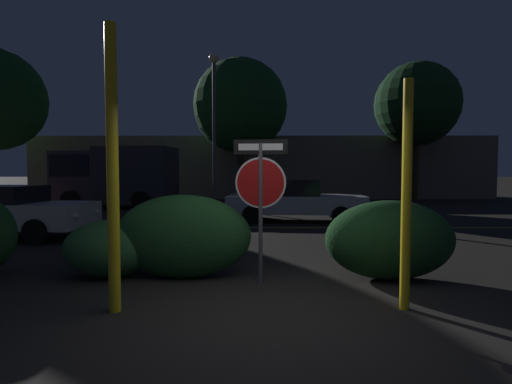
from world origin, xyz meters
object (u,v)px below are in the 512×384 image
Objects in this scene: yellow_pole_right at (406,195)px; hedge_bush_1 at (110,248)px; delivery_truck at (113,174)px; tree_1 at (240,106)px; hedge_bush_2 at (183,236)px; hedge_bush_3 at (389,240)px; street_lamp at (214,109)px; passing_car_2 at (295,200)px; yellow_pole_left at (113,169)px; passing_car_1 at (8,211)px; stop_sign at (261,183)px; tree_0 at (417,104)px.

yellow_pole_right is 1.91× the size of hedge_bush_1.
tree_1 is at bearing -51.34° from delivery_truck.
hedge_bush_1 is at bearing 175.36° from hedge_bush_2.
hedge_bush_3 is 13.25m from street_lamp.
yellow_pole_right is 18.41m from tree_1.
yellow_pole_right is at bearing 8.67° from passing_car_2.
hedge_bush_1 is at bearing 178.22° from hedge_bush_3.
hedge_bush_1 is 12.54m from street_lamp.
yellow_pole_left is 7.11m from passing_car_1.
passing_car_2 is at bearing 119.37° from passing_car_1.
hedge_bush_2 is 7.79m from passing_car_2.
hedge_bush_1 is at bearing 160.17° from yellow_pole_right.
yellow_pole_right is 14.24m from street_lamp.
yellow_pole_right is at bearing -100.56° from hedge_bush_3.
yellow_pole_left is 1.70× the size of hedge_bush_3.
tree_1 is (0.98, 4.38, 0.85)m from street_lamp.
passing_car_2 is 0.86× the size of delivery_truck.
stop_sign is at bearing -86.31° from tree_1.
yellow_pole_right reaches higher than hedge_bush_1.
tree_0 is at bearing 59.67° from yellow_pole_left.
tree_1 reaches higher than yellow_pole_right.
stop_sign is 0.51× the size of passing_car_1.
delivery_truck is (-5.64, 12.42, 0.93)m from hedge_bush_2.
tree_0 is (11.52, 16.93, 5.12)m from hedge_bush_1.
delivery_truck is at bearing 174.44° from street_lamp.
hedge_bush_1 is (-0.66, 1.62, -1.25)m from yellow_pole_left.
tree_1 is (5.33, 12.56, 4.70)m from passing_car_1.
passing_car_2 is at bearing 93.58° from yellow_pole_right.
yellow_pole_right reaches higher than hedge_bush_3.
street_lamp is (4.35, 8.18, 3.85)m from passing_car_1.
hedge_bush_2 is at bearing 154.70° from yellow_pole_right.
stop_sign is at bearing -3.89° from passing_car_2.
passing_car_1 is at bearing 137.29° from hedge_bush_1.
street_lamp is (-0.83, 11.95, 3.87)m from hedge_bush_2.
yellow_pole_right is at bearing -27.11° from stop_sign.
hedge_bush_3 is 0.36× the size of delivery_truck.
street_lamp is (-3.82, 13.36, 3.13)m from yellow_pole_right.
yellow_pole_left is 9.46m from passing_car_2.
hedge_bush_3 is 15.33m from delivery_truck.
tree_1 is at bearing -160.56° from passing_car_2.
yellow_pole_right is at bearing 1.82° from yellow_pole_left.
tree_0 is at bearing 3.93° from tree_1.
tree_1 reaches higher than tree_0.
yellow_pole_right reaches higher than stop_sign.
passing_car_2 is at bearing 63.51° from hedge_bush_1.
yellow_pole_right reaches higher than passing_car_1.
street_lamp is 12.30m from tree_0.
hedge_bush_1 is at bearing 51.18° from passing_car_1.
passing_car_2 is (7.61, 3.63, 0.03)m from passing_car_1.
tree_0 is (7.88, 9.64, 4.86)m from passing_car_2.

